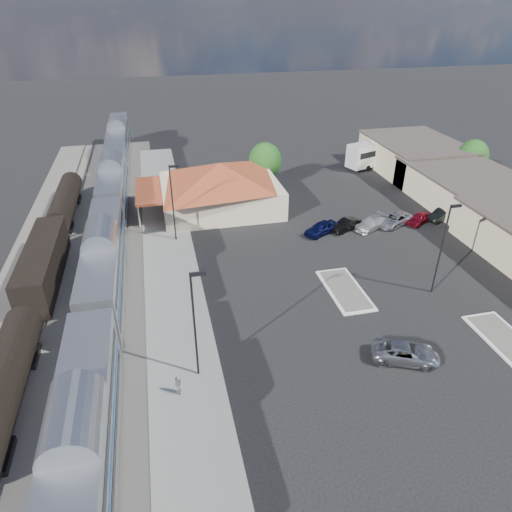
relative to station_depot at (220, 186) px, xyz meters
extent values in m
plane|color=black|center=(4.56, -24.00, -3.13)|extent=(280.00, 280.00, 0.00)
cube|color=#4C4944|center=(-16.44, -16.00, -3.07)|extent=(16.00, 100.00, 0.12)
cube|color=gray|center=(-7.44, -18.00, -3.04)|extent=(5.50, 92.00, 0.18)
cube|color=silver|center=(-13.44, -37.79, -0.08)|extent=(3.00, 20.00, 5.00)
cube|color=black|center=(-13.44, -37.79, -2.83)|extent=(2.20, 16.00, 0.60)
cube|color=silver|center=(-13.44, -16.79, -0.08)|extent=(3.00, 20.00, 5.00)
cube|color=black|center=(-13.44, -16.79, -2.83)|extent=(2.20, 16.00, 0.60)
cube|color=silver|center=(-13.44, 4.21, -0.08)|extent=(3.00, 20.00, 5.00)
cube|color=black|center=(-13.44, 4.21, -2.83)|extent=(2.20, 16.00, 0.60)
cube|color=silver|center=(-13.44, 25.21, -0.08)|extent=(3.00, 20.00, 5.00)
cube|color=black|center=(-13.44, 25.21, -2.83)|extent=(2.20, 16.00, 0.60)
cylinder|color=black|center=(-19.44, -30.05, -1.03)|extent=(2.80, 14.00, 2.80)
cube|color=black|center=(-19.44, -30.05, -2.83)|extent=(2.20, 12.00, 0.60)
cube|color=black|center=(-19.44, -14.05, -0.93)|extent=(2.80, 14.00, 3.60)
cube|color=black|center=(-19.44, -14.05, -2.83)|extent=(2.20, 12.00, 0.60)
cylinder|color=black|center=(-19.44, 1.95, -1.03)|extent=(2.80, 14.00, 2.80)
cube|color=black|center=(-19.44, 1.95, -2.83)|extent=(2.20, 12.00, 0.60)
cube|color=beige|center=(0.06, 0.00, -1.33)|extent=(15.00, 12.00, 3.60)
pyramid|color=maroon|center=(0.06, 0.00, 1.77)|extent=(15.30, 12.24, 2.60)
cube|color=maroon|center=(-9.04, 0.00, 0.17)|extent=(3.20, 9.60, 0.25)
cube|color=#C6B28C|center=(32.56, -6.00, -1.13)|extent=(12.00, 18.00, 4.00)
cube|color=#3F3833|center=(32.56, -6.00, 1.02)|extent=(12.40, 18.40, 0.30)
cube|color=#C6B28C|center=(32.56, 8.00, -0.88)|extent=(12.00, 16.00, 4.50)
cube|color=#3F3833|center=(32.56, 8.00, 1.52)|extent=(12.40, 16.40, 0.30)
cube|color=silver|center=(8.56, -22.00, -3.06)|extent=(3.30, 7.50, 0.15)
cube|color=#4C4944|center=(8.56, -22.00, -2.97)|extent=(2.70, 6.90, 0.10)
cube|color=silver|center=(18.56, -32.00, -3.06)|extent=(3.30, 7.50, 0.15)
cube|color=#4C4944|center=(18.56, -32.00, -2.97)|extent=(2.70, 6.90, 0.10)
cylinder|color=black|center=(-6.44, -30.00, 1.37)|extent=(0.16, 0.16, 9.00)
cube|color=black|center=(-5.94, -30.00, 5.72)|extent=(1.00, 0.25, 0.22)
cylinder|color=black|center=(-6.44, -8.00, 1.37)|extent=(0.16, 0.16, 9.00)
cube|color=black|center=(-5.94, -8.00, 5.72)|extent=(1.00, 0.25, 0.22)
cylinder|color=black|center=(16.56, -24.00, 1.37)|extent=(0.16, 0.16, 9.00)
cube|color=black|center=(17.06, -24.00, 5.72)|extent=(1.00, 0.25, 0.22)
cylinder|color=#382314|center=(38.56, 2.00, -1.86)|extent=(0.30, 0.30, 2.55)
ellipsoid|color=#123F15|center=(38.56, 2.00, 0.64)|extent=(4.41, 4.41, 4.87)
cylinder|color=#382314|center=(7.56, 6.00, -1.77)|extent=(0.30, 0.30, 2.73)
ellipsoid|color=#123F15|center=(7.56, 6.00, 0.90)|extent=(4.71, 4.71, 5.21)
imported|color=#93959A|center=(9.36, -31.98, -2.41)|extent=(5.70, 4.22, 1.44)
cube|color=white|center=(28.56, 11.59, -0.85)|extent=(12.96, 6.76, 3.61)
cube|color=black|center=(28.56, 11.59, -0.41)|extent=(12.00, 6.46, 0.96)
cylinder|color=black|center=(33.19, 11.86, -2.65)|extent=(1.01, 0.61, 0.96)
cylinder|color=black|center=(32.38, 14.21, -2.65)|extent=(1.01, 0.61, 0.96)
cylinder|color=black|center=(25.35, 9.17, -2.65)|extent=(1.01, 0.61, 0.96)
cylinder|color=black|center=(24.54, 11.52, -2.65)|extent=(1.01, 0.61, 0.96)
imported|color=silver|center=(-8.03, -31.79, -2.15)|extent=(0.80, 0.92, 1.61)
imported|color=#0D1142|center=(10.42, -10.14, -2.37)|extent=(4.78, 3.55, 1.51)
imported|color=black|center=(13.62, -9.84, -2.45)|extent=(4.32, 3.09, 1.35)
imported|color=silver|center=(16.82, -10.14, -2.43)|extent=(5.17, 4.04, 1.40)
imported|color=gray|center=(20.02, -9.84, -2.42)|extent=(5.63, 4.32, 1.42)
imported|color=maroon|center=(23.22, -10.14, -2.46)|extent=(4.23, 3.35, 1.35)
imported|color=black|center=(26.42, -9.84, -2.43)|extent=(4.47, 3.03, 1.39)
camera|label=1|loc=(-7.88, -55.41, 21.57)|focal=32.00mm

